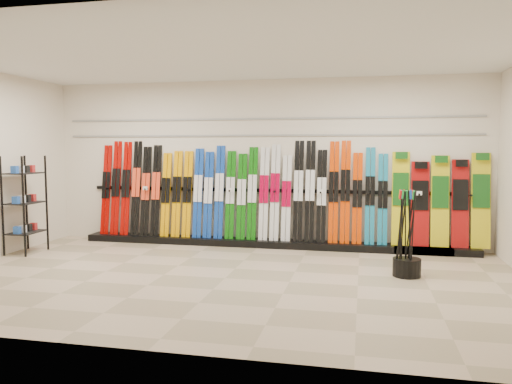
# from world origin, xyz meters

# --- Properties ---
(floor) EXTENTS (8.00, 8.00, 0.00)m
(floor) POSITION_xyz_m (0.00, 0.00, 0.00)
(floor) COLOR gray
(floor) RESTS_ON ground
(back_wall) EXTENTS (8.00, 0.00, 8.00)m
(back_wall) POSITION_xyz_m (0.00, 2.50, 1.50)
(back_wall) COLOR beige
(back_wall) RESTS_ON floor
(ceiling) EXTENTS (8.00, 8.00, 0.00)m
(ceiling) POSITION_xyz_m (0.00, 0.00, 3.00)
(ceiling) COLOR silver
(ceiling) RESTS_ON back_wall
(ski_rack_base) EXTENTS (8.00, 0.40, 0.12)m
(ski_rack_base) POSITION_xyz_m (0.22, 2.28, 0.06)
(ski_rack_base) COLOR black
(ski_rack_base) RESTS_ON floor
(skis) EXTENTS (5.37, 0.30, 1.82)m
(skis) POSITION_xyz_m (-0.46, 2.36, 0.96)
(skis) COLOR #9F0400
(skis) RESTS_ON ski_rack_base
(snowboards) EXTENTS (1.57, 0.24, 1.59)m
(snowboards) POSITION_xyz_m (3.09, 2.36, 0.88)
(snowboards) COLOR gold
(snowboards) RESTS_ON ski_rack_base
(accessory_rack) EXTENTS (0.40, 0.60, 1.64)m
(accessory_rack) POSITION_xyz_m (-3.75, 0.91, 0.82)
(accessory_rack) COLOR black
(accessory_rack) RESTS_ON floor
(pole_bin) EXTENTS (0.38, 0.38, 0.25)m
(pole_bin) POSITION_xyz_m (2.43, 0.63, 0.12)
(pole_bin) COLOR black
(pole_bin) RESTS_ON floor
(ski_poles) EXTENTS (0.28, 0.32, 1.18)m
(ski_poles) POSITION_xyz_m (2.40, 0.62, 0.61)
(ski_poles) COLOR black
(ski_poles) RESTS_ON pole_bin
(slatwall_rail_0) EXTENTS (7.60, 0.02, 0.03)m
(slatwall_rail_0) POSITION_xyz_m (0.00, 2.48, 2.00)
(slatwall_rail_0) COLOR gray
(slatwall_rail_0) RESTS_ON back_wall
(slatwall_rail_1) EXTENTS (7.60, 0.02, 0.03)m
(slatwall_rail_1) POSITION_xyz_m (0.00, 2.48, 2.30)
(slatwall_rail_1) COLOR gray
(slatwall_rail_1) RESTS_ON back_wall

